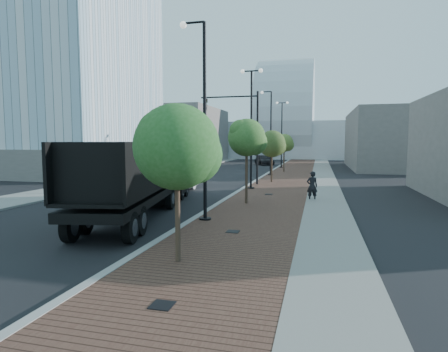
% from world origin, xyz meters
% --- Properties ---
extents(ground, '(220.00, 220.00, 0.00)m').
position_xyz_m(ground, '(0.00, 0.00, 0.00)').
color(ground, black).
extents(sidewalk, '(7.00, 140.00, 0.12)m').
position_xyz_m(sidewalk, '(3.50, 40.00, 0.06)').
color(sidewalk, '#4C2D23').
rests_on(sidewalk, ground).
extents(concrete_strip, '(2.40, 140.00, 0.13)m').
position_xyz_m(concrete_strip, '(6.20, 40.00, 0.07)').
color(concrete_strip, slate).
rests_on(concrete_strip, ground).
extents(curb, '(0.30, 140.00, 0.14)m').
position_xyz_m(curb, '(0.00, 40.00, 0.07)').
color(curb, gray).
rests_on(curb, ground).
extents(west_sidewalk, '(4.00, 140.00, 0.12)m').
position_xyz_m(west_sidewalk, '(-13.00, 40.00, 0.06)').
color(west_sidewalk, slate).
rests_on(west_sidewalk, ground).
extents(dump_truck, '(5.24, 14.05, 3.76)m').
position_xyz_m(dump_truck, '(-3.50, 12.92, 1.58)').
color(dump_truck, black).
rests_on(dump_truck, ground).
extents(white_sedan, '(1.86, 5.12, 1.68)m').
position_xyz_m(white_sedan, '(-4.58, 19.53, 0.84)').
color(white_sedan, white).
rests_on(white_sedan, ground).
extents(dark_car_mid, '(3.42, 5.68, 1.48)m').
position_xyz_m(dark_car_mid, '(-6.53, 24.04, 0.74)').
color(dark_car_mid, black).
rests_on(dark_car_mid, ground).
extents(dark_car_far, '(4.20, 5.76, 1.55)m').
position_xyz_m(dark_car_far, '(-2.88, 53.35, 0.77)').
color(dark_car_far, black).
rests_on(dark_car_far, ground).
extents(pedestrian, '(0.78, 0.61, 1.90)m').
position_xyz_m(pedestrian, '(5.34, 17.50, 0.95)').
color(pedestrian, black).
rests_on(pedestrian, ground).
extents(streetlight_1, '(1.44, 0.56, 9.21)m').
position_xyz_m(streetlight_1, '(0.49, 10.00, 4.34)').
color(streetlight_1, black).
rests_on(streetlight_1, ground).
extents(streetlight_2, '(1.72, 0.56, 9.28)m').
position_xyz_m(streetlight_2, '(0.60, 22.00, 4.82)').
color(streetlight_2, black).
rests_on(streetlight_2, ground).
extents(streetlight_3, '(1.44, 0.56, 9.21)m').
position_xyz_m(streetlight_3, '(0.49, 34.00, 4.34)').
color(streetlight_3, black).
rests_on(streetlight_3, ground).
extents(streetlight_4, '(1.72, 0.56, 9.28)m').
position_xyz_m(streetlight_4, '(0.60, 46.00, 4.82)').
color(streetlight_4, black).
rests_on(streetlight_4, ground).
extents(traffic_mast, '(5.09, 0.20, 8.00)m').
position_xyz_m(traffic_mast, '(-0.30, 25.00, 4.98)').
color(traffic_mast, black).
rests_on(traffic_mast, ground).
extents(tree_0, '(2.60, 2.59, 4.90)m').
position_xyz_m(tree_0, '(1.65, 4.02, 3.60)').
color(tree_0, '#382619').
rests_on(tree_0, ground).
extents(tree_1, '(2.27, 2.20, 5.10)m').
position_xyz_m(tree_1, '(1.65, 15.02, 3.98)').
color(tree_1, '#382619').
rests_on(tree_1, ground).
extents(tree_2, '(2.46, 2.43, 4.78)m').
position_xyz_m(tree_2, '(1.65, 27.02, 3.55)').
color(tree_2, '#382619').
rests_on(tree_2, ground).
extents(tree_3, '(2.26, 2.19, 4.70)m').
position_xyz_m(tree_3, '(1.65, 39.02, 3.59)').
color(tree_3, '#382619').
rests_on(tree_3, ground).
extents(tower_podium, '(19.00, 19.00, 3.00)m').
position_xyz_m(tower_podium, '(-24.00, 32.00, 1.50)').
color(tower_podium, '#66605B').
rests_on(tower_podium, ground).
extents(convention_center, '(50.00, 30.00, 50.00)m').
position_xyz_m(convention_center, '(-2.00, 85.00, 6.00)').
color(convention_center, '#B1B7BB').
rests_on(convention_center, ground).
extents(commercial_block_nw, '(14.00, 20.00, 10.00)m').
position_xyz_m(commercial_block_nw, '(-20.00, 60.00, 5.00)').
color(commercial_block_nw, '#69625E').
rests_on(commercial_block_nw, ground).
extents(commercial_block_ne, '(12.00, 22.00, 8.00)m').
position_xyz_m(commercial_block_ne, '(16.00, 50.00, 4.00)').
color(commercial_block_ne, '#5E5955').
rests_on(commercial_block_ne, ground).
extents(utility_cover_0, '(0.50, 0.50, 0.02)m').
position_xyz_m(utility_cover_0, '(2.40, 1.00, 0.13)').
color(utility_cover_0, black).
rests_on(utility_cover_0, sidewalk).
extents(utility_cover_1, '(0.50, 0.50, 0.02)m').
position_xyz_m(utility_cover_1, '(2.40, 8.00, 0.13)').
color(utility_cover_1, black).
rests_on(utility_cover_1, sidewalk).
extents(utility_cover_2, '(0.50, 0.50, 0.02)m').
position_xyz_m(utility_cover_2, '(2.40, 19.00, 0.13)').
color(utility_cover_2, black).
rests_on(utility_cover_2, sidewalk).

